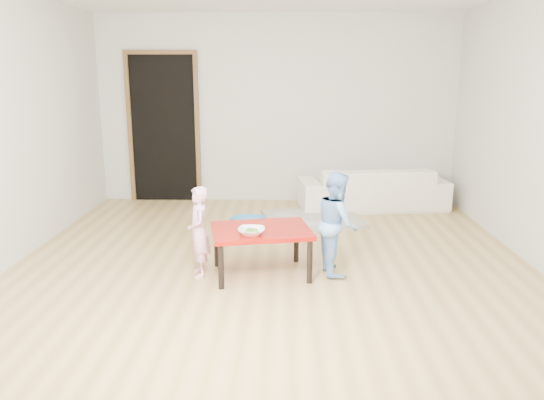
{
  "coord_description": "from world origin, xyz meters",
  "views": [
    {
      "loc": [
        0.12,
        -5.01,
        1.81
      ],
      "look_at": [
        0.0,
        -0.2,
        0.65
      ],
      "focal_mm": 35.0,
      "sensor_mm": 36.0,
      "label": 1
    }
  ],
  "objects_px": {
    "red_table": "(261,251)",
    "child_blue": "(337,223)",
    "child_pink": "(199,232)",
    "basin": "(248,225)",
    "sofa": "(372,188)",
    "bowl": "(252,231)"
  },
  "relations": [
    {
      "from": "red_table",
      "to": "child_blue",
      "type": "distance_m",
      "value": 0.74
    },
    {
      "from": "child_pink",
      "to": "basin",
      "type": "distance_m",
      "value": 1.51
    },
    {
      "from": "sofa",
      "to": "child_pink",
      "type": "height_order",
      "value": "child_pink"
    },
    {
      "from": "sofa",
      "to": "basin",
      "type": "bearing_deg",
      "value": 27.39
    },
    {
      "from": "bowl",
      "to": "child_pink",
      "type": "xyz_separation_m",
      "value": [
        -0.48,
        0.14,
        -0.05
      ]
    },
    {
      "from": "bowl",
      "to": "child_pink",
      "type": "distance_m",
      "value": 0.51
    },
    {
      "from": "red_table",
      "to": "child_pink",
      "type": "relative_size",
      "value": 1.06
    },
    {
      "from": "red_table",
      "to": "child_pink",
      "type": "xyz_separation_m",
      "value": [
        -0.56,
        -0.04,
        0.2
      ]
    },
    {
      "from": "red_table",
      "to": "bowl",
      "type": "height_order",
      "value": "bowl"
    },
    {
      "from": "child_pink",
      "to": "basin",
      "type": "height_order",
      "value": "child_pink"
    },
    {
      "from": "bowl",
      "to": "child_blue",
      "type": "relative_size",
      "value": 0.25
    },
    {
      "from": "basin",
      "to": "child_pink",
      "type": "bearing_deg",
      "value": -103.65
    },
    {
      "from": "sofa",
      "to": "bowl",
      "type": "distance_m",
      "value": 3.04
    },
    {
      "from": "child_pink",
      "to": "child_blue",
      "type": "relative_size",
      "value": 0.88
    },
    {
      "from": "bowl",
      "to": "child_blue",
      "type": "distance_m",
      "value": 0.81
    },
    {
      "from": "bowl",
      "to": "red_table",
      "type": "bearing_deg",
      "value": 67.58
    },
    {
      "from": "sofa",
      "to": "child_pink",
      "type": "xyz_separation_m",
      "value": [
        -1.96,
        -2.52,
        0.13
      ]
    },
    {
      "from": "sofa",
      "to": "red_table",
      "type": "bearing_deg",
      "value": 53.76
    },
    {
      "from": "sofa",
      "to": "bowl",
      "type": "relative_size",
      "value": 8.3
    },
    {
      "from": "child_pink",
      "to": "sofa",
      "type": "bearing_deg",
      "value": 126.23
    },
    {
      "from": "child_blue",
      "to": "bowl",
      "type": "bearing_deg",
      "value": 100.7
    },
    {
      "from": "child_blue",
      "to": "basin",
      "type": "distance_m",
      "value": 1.64
    }
  ]
}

